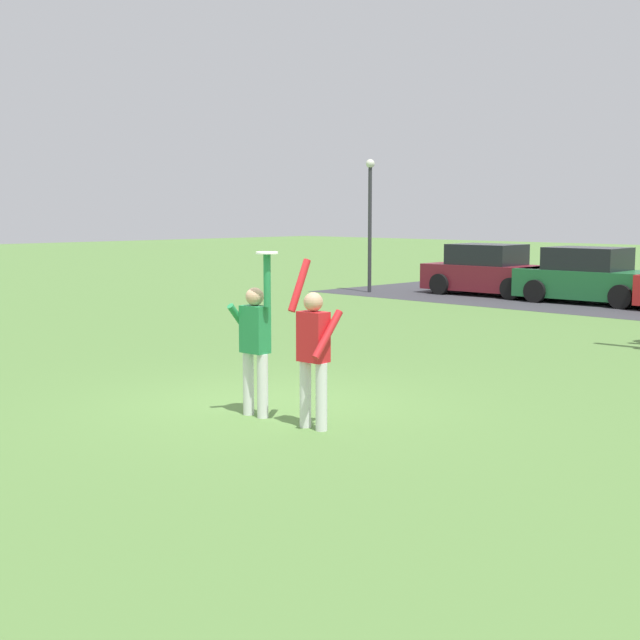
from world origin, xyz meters
TOP-DOWN VIEW (x-y plane):
  - ground_plane at (0.00, 0.00)m, footprint 120.00×120.00m
  - person_catcher at (0.26, -0.52)m, footprint 0.55×0.49m
  - person_defender at (1.26, -0.48)m, footprint 0.55×0.49m
  - frisbee_disc at (0.48, -0.51)m, footprint 0.28×0.28m
  - parked_car_maroon at (-7.01, 15.64)m, footprint 4.17×2.16m
  - parked_car_green at (-3.53, 15.53)m, footprint 4.17×2.16m
  - lamppost_by_lot at (-10.31, 13.73)m, footprint 0.28×0.28m

SIDE VIEW (x-z plane):
  - ground_plane at x=0.00m, z-range 0.00..0.00m
  - parked_car_maroon at x=-7.01m, z-range -0.07..1.52m
  - parked_car_green at x=-3.53m, z-range -0.07..1.52m
  - person_defender at x=1.26m, z-range -0.04..2.00m
  - person_catcher at x=0.26m, z-range -0.06..2.02m
  - frisbee_disc at x=0.48m, z-range 2.08..2.10m
  - lamppost_by_lot at x=-10.31m, z-range 0.46..4.72m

